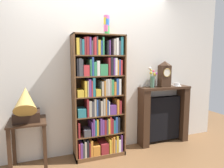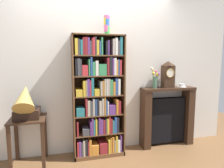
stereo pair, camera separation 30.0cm
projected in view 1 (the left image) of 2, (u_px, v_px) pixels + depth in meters
The scene contains 10 objects.
ground_plane at pixel (101, 158), 2.98m from camera, with size 7.54×6.40×0.02m, color brown.
wall_back at pixel (101, 70), 3.13m from camera, with size 4.54×0.08×2.64m, color silver.
bookshelf at pixel (99, 99), 2.95m from camera, with size 0.77×0.33×1.84m.
cup_stack at pixel (107, 25), 2.90m from camera, with size 0.09×0.09×0.29m.
side_table_left at pixel (28, 134), 2.59m from camera, with size 0.47×0.47×0.69m.
gramophone at pixel (26, 105), 2.47m from camera, with size 0.32×0.49×0.54m.
fireplace_mantel at pixel (163, 115), 3.47m from camera, with size 0.93×0.25×1.01m.
mantel_clock at pixel (165, 74), 3.36m from camera, with size 0.19×0.15×0.44m.
flower_vase at pixel (152, 79), 3.28m from camera, with size 0.18×0.16×0.35m.
teacup_with_saucer at pixel (177, 85), 3.48m from camera, with size 0.16×0.16×0.05m.
Camera 1 is at (-0.82, -2.69, 1.49)m, focal length 31.38 mm.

